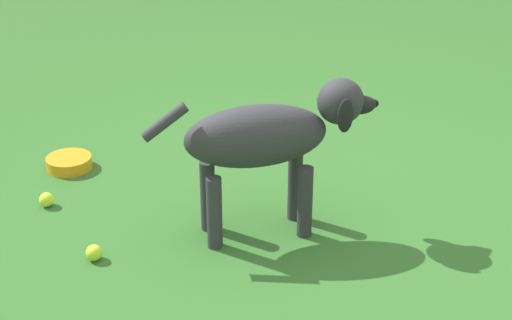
% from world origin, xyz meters
% --- Properties ---
extents(ground, '(14.00, 14.00, 0.00)m').
position_xyz_m(ground, '(0.00, 0.00, 0.00)').
color(ground, '#2D6026').
extents(dog, '(0.73, 0.72, 0.65)m').
position_xyz_m(dog, '(0.14, -0.16, 0.43)').
color(dog, '#2D2D33').
rests_on(dog, ground).
extents(tennis_ball_0, '(0.07, 0.07, 0.07)m').
position_xyz_m(tennis_ball_0, '(0.48, -1.11, 0.03)').
color(tennis_ball_0, '#C1E333').
rests_on(tennis_ball_0, ground).
extents(tennis_ball_1, '(0.07, 0.07, 0.07)m').
position_xyz_m(tennis_ball_1, '(0.70, -0.63, 0.03)').
color(tennis_ball_1, '#C0DF2D').
rests_on(tennis_ball_1, ground).
extents(water_bowl, '(0.22, 0.22, 0.06)m').
position_xyz_m(water_bowl, '(0.15, -1.29, 0.03)').
color(water_bowl, orange).
rests_on(water_bowl, ground).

